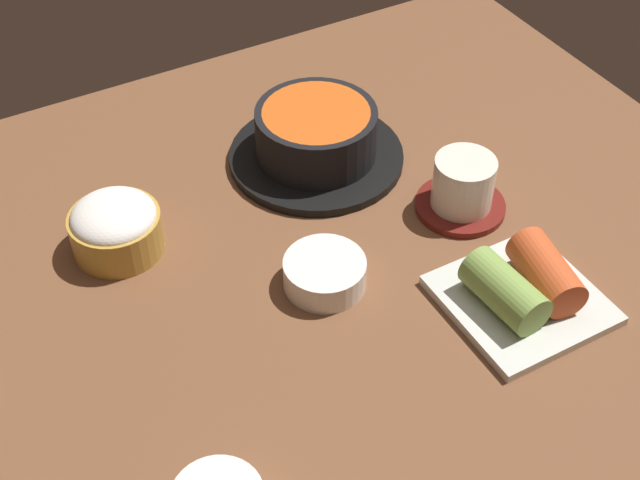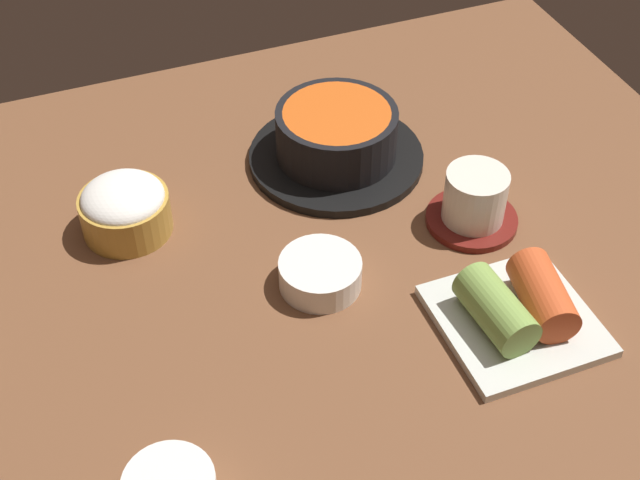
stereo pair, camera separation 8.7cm
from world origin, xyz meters
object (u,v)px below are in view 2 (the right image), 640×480
(rice_bowl, at_px, (125,207))
(tea_cup_with_saucer, at_px, (474,201))
(stone_pot, at_px, (336,139))
(banchan_cup_center, at_px, (320,273))
(kimchi_plate, at_px, (518,309))

(rice_bowl, height_order, tea_cup_with_saucer, tea_cup_with_saucer)
(rice_bowl, xyz_separation_m, tea_cup_with_saucer, (0.34, -0.12, -0.00))
(stone_pot, relative_size, banchan_cup_center, 2.44)
(tea_cup_with_saucer, relative_size, kimchi_plate, 0.69)
(rice_bowl, distance_m, kimchi_plate, 0.41)
(tea_cup_with_saucer, bearing_deg, kimchi_plate, -101.87)
(rice_bowl, xyz_separation_m, kimchi_plate, (0.31, -0.26, -0.01))
(tea_cup_with_saucer, height_order, banchan_cup_center, tea_cup_with_saucer)
(rice_bowl, distance_m, banchan_cup_center, 0.22)
(stone_pot, bearing_deg, banchan_cup_center, -116.54)
(rice_bowl, height_order, banchan_cup_center, rice_bowl)
(tea_cup_with_saucer, bearing_deg, stone_pot, 122.55)
(rice_bowl, relative_size, banchan_cup_center, 1.14)
(rice_bowl, bearing_deg, tea_cup_with_saucer, -19.54)
(tea_cup_with_saucer, bearing_deg, banchan_cup_center, -171.76)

